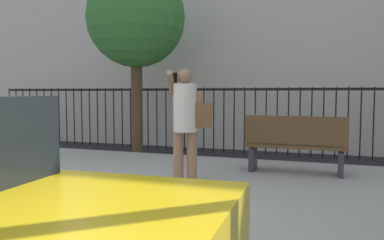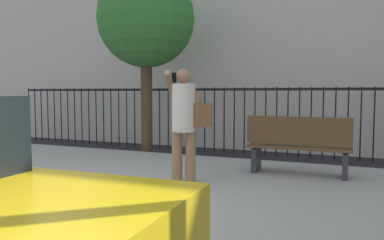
# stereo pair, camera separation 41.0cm
# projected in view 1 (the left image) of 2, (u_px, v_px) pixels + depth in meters

# --- Properties ---
(ground_plane) EXTENTS (60.00, 60.00, 0.00)m
(ground_plane) POSITION_uv_depth(u_px,v_px,m) (24.00, 231.00, 4.10)
(ground_plane) COLOR black
(sidewalk) EXTENTS (28.00, 4.40, 0.15)m
(sidewalk) POSITION_uv_depth(u_px,v_px,m) (126.00, 180.00, 6.16)
(sidewalk) COLOR #9E9B93
(sidewalk) RESTS_ON ground
(iron_fence) EXTENTS (12.03, 0.04, 1.60)m
(iron_fence) POSITION_uv_depth(u_px,v_px,m) (199.00, 111.00, 9.58)
(iron_fence) COLOR black
(iron_fence) RESTS_ON ground
(pedestrian_on_phone) EXTENTS (0.71, 0.51, 1.67)m
(pedestrian_on_phone) POSITION_uv_depth(u_px,v_px,m) (187.00, 117.00, 5.57)
(pedestrian_on_phone) COLOR #936B4C
(pedestrian_on_phone) RESTS_ON sidewalk
(street_bench) EXTENTS (1.60, 0.45, 0.95)m
(street_bench) POSITION_uv_depth(u_px,v_px,m) (295.00, 143.00, 6.25)
(street_bench) COLOR brown
(street_bench) RESTS_ON sidewalk
(street_tree_near) EXTENTS (2.23, 2.23, 4.28)m
(street_tree_near) POSITION_uv_depth(u_px,v_px,m) (136.00, 19.00, 8.73)
(street_tree_near) COLOR #4C3823
(street_tree_near) RESTS_ON ground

